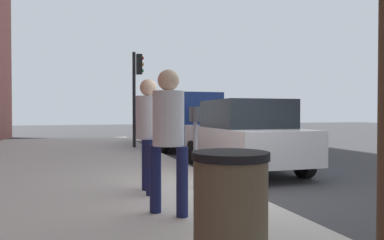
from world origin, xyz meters
The scene contains 9 objects.
ground_plane centered at (0.00, 0.00, 0.00)m, with size 80.00×80.00×0.00m, color #38383A.
sidewalk_slab centered at (0.00, 3.00, 0.07)m, with size 28.00×6.00×0.15m, color #B7B2A8.
parking_meter centered at (0.17, 0.71, 1.17)m, with size 0.36×0.12×1.41m.
pedestrian_at_meter centered at (0.06, 1.56, 1.26)m, with size 0.55×0.40×1.85m.
pedestrian_bystander centered at (-1.28, 1.56, 1.26)m, with size 0.44×0.43×1.86m.
parked_sedan_near centered at (2.49, -1.35, 0.89)m, with size 4.47×2.10×1.77m.
parked_van_far centered at (8.55, -1.35, 1.26)m, with size 5.23×2.18×2.18m.
traffic_signal centered at (7.91, 0.43, 2.58)m, with size 0.24×0.44×3.60m.
trash_bin centered at (-3.27, 1.60, 0.66)m, with size 0.59×0.59×1.01m.
Camera 1 is at (-5.75, 2.72, 1.45)m, focal length 33.78 mm.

